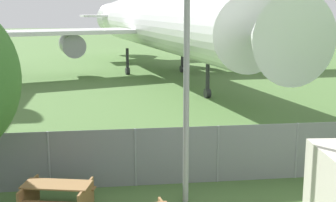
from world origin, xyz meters
TOP-DOWN VIEW (x-y plane):
  - perimeter_fence at (-0.00, 9.70)m, footprint 56.07×0.07m
  - airplane at (3.42, 33.12)m, footprint 30.84×38.63m
  - picnic_bench_near_cabin at (-2.18, 8.19)m, footprint 2.06×1.78m
  - light_mast at (1.31, 8.35)m, footprint 0.44×0.44m

SIDE VIEW (x-z plane):
  - picnic_bench_near_cabin at x=-2.18m, z-range 0.10..0.86m
  - perimeter_fence at x=0.00m, z-range 0.00..1.80m
  - airplane at x=3.42m, z-range -1.91..9.95m
  - light_mast at x=1.31m, z-range 0.89..9.55m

